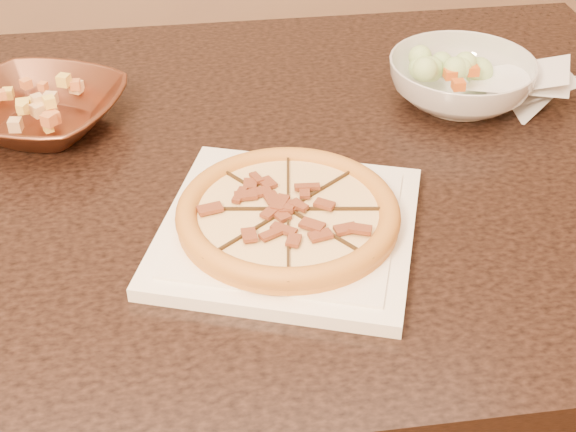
# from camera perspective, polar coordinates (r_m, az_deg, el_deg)

# --- Properties ---
(dining_table) EXTENTS (1.52, 0.99, 0.75)m
(dining_table) POSITION_cam_1_polar(r_m,az_deg,el_deg) (1.18, -6.25, -0.04)
(dining_table) COLOR black
(dining_table) RESTS_ON floor
(plate) EXTENTS (0.38, 0.38, 0.02)m
(plate) POSITION_cam_1_polar(r_m,az_deg,el_deg) (0.99, 0.00, -0.90)
(plate) COLOR white
(plate) RESTS_ON dining_table
(pizza) EXTENTS (0.27, 0.27, 0.03)m
(pizza) POSITION_cam_1_polar(r_m,az_deg,el_deg) (0.97, -0.00, 0.19)
(pizza) COLOR orange
(pizza) RESTS_ON plate
(bronze_bowl) EXTENTS (0.31, 0.31, 0.06)m
(bronze_bowl) POSITION_cam_1_polar(r_m,az_deg,el_deg) (1.25, -17.19, 7.13)
(bronze_bowl) COLOR brown
(bronze_bowl) RESTS_ON dining_table
(mixed_dish) EXTENTS (0.12, 0.12, 0.03)m
(mixed_dish) POSITION_cam_1_polar(r_m,az_deg,el_deg) (1.23, -17.56, 8.85)
(mixed_dish) COLOR #DBAE73
(mixed_dish) RESTS_ON bronze_bowl
(salad_bowl) EXTENTS (0.28, 0.28, 0.07)m
(salad_bowl) POSITION_cam_1_polar(r_m,az_deg,el_deg) (1.29, 12.17, 9.34)
(salad_bowl) COLOR silver
(salad_bowl) RESTS_ON dining_table
(salad) EXTENTS (0.08, 0.12, 0.04)m
(salad) POSITION_cam_1_polar(r_m,az_deg,el_deg) (1.27, 12.44, 11.46)
(salad) COLOR #C4E691
(salad) RESTS_ON salad_bowl
(cling_film) EXTENTS (0.18, 0.16, 0.05)m
(cling_film) POSITION_cam_1_polar(r_m,az_deg,el_deg) (1.34, 16.46, 9.18)
(cling_film) COLOR white
(cling_film) RESTS_ON dining_table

